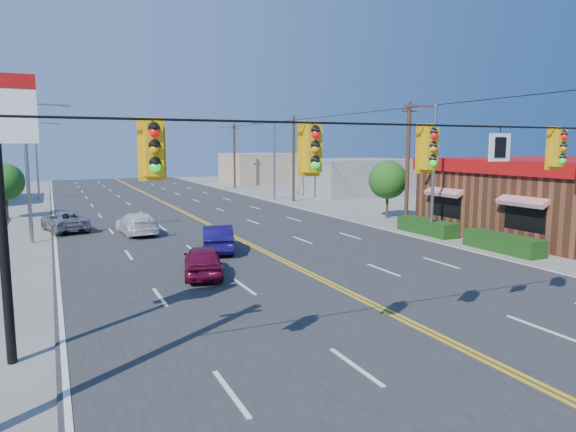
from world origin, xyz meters
name	(u,v)px	position (x,y,z in m)	size (l,w,h in m)	color
ground	(456,348)	(0.00, 0.00, 0.00)	(160.00, 160.00, 0.00)	gray
road	(227,234)	(0.00, 20.00, 0.03)	(20.00, 120.00, 0.06)	#2D2D30
signal_span	(461,169)	(-0.12, 0.00, 4.89)	(24.32, 0.34, 9.00)	#47301E
kfc	(563,195)	(19.90, 12.00, 2.38)	(16.30, 12.40, 4.70)	brown
streetlight_se	(431,162)	(10.79, 14.00, 4.51)	(2.55, 0.25, 8.00)	gray
streetlight_ne	(273,156)	(10.79, 38.00, 4.51)	(2.55, 0.25, 8.00)	gray
streetlight_sw	(31,163)	(-10.79, 22.00, 4.51)	(2.55, 0.25, 8.00)	gray
streetlight_nw	(39,156)	(-10.79, 48.00, 4.51)	(2.55, 0.25, 8.00)	gray
utility_pole_near	(408,165)	(12.20, 18.00, 4.20)	(0.28, 0.28, 8.40)	#47301E
utility_pole_mid	(293,159)	(12.20, 36.00, 4.20)	(0.28, 0.28, 8.40)	#47301E
utility_pole_far	(234,156)	(12.20, 54.00, 4.20)	(0.28, 0.28, 8.40)	#47301E
tree_kfc_rear	(388,180)	(13.50, 22.00, 2.93)	(2.94, 2.94, 4.41)	#47301E
tree_west	(5,182)	(-13.00, 34.00, 2.79)	(2.80, 2.80, 4.20)	#47301E
bld_east_mid	(355,177)	(22.00, 40.00, 2.00)	(12.00, 10.00, 4.00)	gray
bld_east_far	(260,168)	(19.00, 62.00, 2.20)	(10.00, 10.00, 4.40)	tan
car_magenta	(203,262)	(-4.22, 10.38, 0.66)	(1.56, 3.89, 1.32)	maroon
car_blue	(218,239)	(-2.16, 15.02, 0.70)	(1.49, 4.27, 1.41)	#140D4F
car_white	(137,224)	(-5.14, 22.22, 0.67)	(1.88, 4.63, 1.34)	silver
car_silver	(65,222)	(-9.18, 25.42, 0.66)	(2.19, 4.76, 1.32)	#A6A5AA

